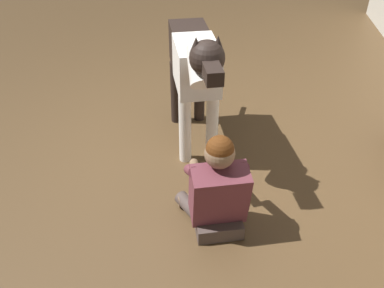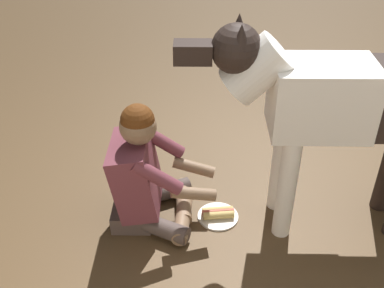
{
  "view_description": "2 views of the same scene",
  "coord_description": "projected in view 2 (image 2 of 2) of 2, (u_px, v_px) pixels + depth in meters",
  "views": [
    {
      "loc": [
        3.21,
        0.51,
        2.34
      ],
      "look_at": [
        0.71,
        0.25,
        0.53
      ],
      "focal_mm": 38.55,
      "sensor_mm": 36.0,
      "label": 1
    },
    {
      "loc": [
        0.14,
        2.49,
        2.03
      ],
      "look_at": [
        0.69,
        0.48,
        0.62
      ],
      "focal_mm": 43.28,
      "sensor_mm": 36.0,
      "label": 2
    }
  ],
  "objects": [
    {
      "name": "large_dog",
      "position": [
        332.0,
        104.0,
        2.46
      ],
      "size": [
        1.57,
        0.57,
        1.29
      ],
      "color": "white",
      "rests_on": "ground"
    },
    {
      "name": "ground_plane",
      "position": [
        310.0,
        197.0,
        3.09
      ],
      "size": [
        14.56,
        14.56,
        0.0
      ],
      "primitive_type": "plane",
      "color": "brown"
    },
    {
      "name": "hot_dog_on_plate",
      "position": [
        218.0,
        214.0,
        2.92
      ],
      "size": [
        0.26,
        0.26,
        0.06
      ],
      "color": "silver",
      "rests_on": "ground"
    },
    {
      "name": "person_sitting_on_floor",
      "position": [
        145.0,
        176.0,
        2.75
      ],
      "size": [
        0.69,
        0.58,
        0.81
      ],
      "color": "#4F403B",
      "rests_on": "ground"
    }
  ]
}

